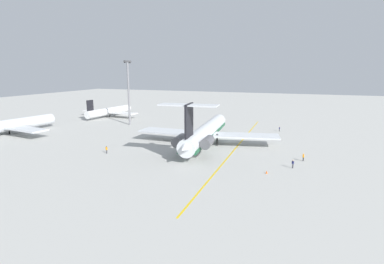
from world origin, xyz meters
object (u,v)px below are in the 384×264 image
object	(u,v)px
airliner_mid_left	(111,111)
ground_crew_portside	(303,156)
ground_crew_near_tail	(279,128)
ground_crew_near_nose	(107,149)
main_jetliner	(205,132)
light_mast	(129,90)
airliner_far_left	(11,125)
ground_crew_starboard	(293,163)
safety_cone_nose	(267,172)

from	to	relation	value
airliner_mid_left	ground_crew_portside	world-z (taller)	airliner_mid_left
ground_crew_near_tail	ground_crew_near_nose	bearing A→B (deg)	83.92
main_jetliner	light_mast	bearing A→B (deg)	55.92
ground_crew_near_nose	main_jetliner	bearing A→B (deg)	-68.01
airliner_mid_left	light_mast	size ratio (longest dim) A/B	1.18
airliner_far_left	ground_crew_near_tail	distance (m)	83.88
main_jetliner	airliner_mid_left	world-z (taller)	main_jetliner
main_jetliner	ground_crew_near_nose	bearing A→B (deg)	124.97
airliner_far_left	ground_crew_near_nose	size ratio (longest dim) A/B	17.78
airliner_mid_left	main_jetliner	bearing A→B (deg)	-116.49
airliner_far_left	ground_crew_portside	xyz separation A→B (m)	(1.38, -84.82, -1.65)
ground_crew_near_tail	ground_crew_starboard	size ratio (longest dim) A/B	0.93
main_jetliner	airliner_far_left	distance (m)	60.83
airliner_far_left	ground_crew_starboard	distance (m)	83.09
ground_crew_starboard	airliner_mid_left	bearing A→B (deg)	-116.48
light_mast	ground_crew_near_tail	bearing A→B (deg)	-82.91
safety_cone_nose	light_mast	world-z (taller)	light_mast
light_mast	ground_crew_starboard	bearing A→B (deg)	-118.58
ground_crew_starboard	ground_crew_near_tail	bearing A→B (deg)	-166.65
main_jetliner	ground_crew_near_nose	size ratio (longest dim) A/B	24.31
main_jetliner	airliner_far_left	world-z (taller)	main_jetliner
safety_cone_nose	ground_crew_near_nose	bearing A→B (deg)	88.36
airliner_mid_left	safety_cone_nose	distance (m)	87.36
airliner_far_left	airliner_mid_left	xyz separation A→B (m)	(40.80, -7.19, -0.42)
ground_crew_near_tail	ground_crew_portside	bearing A→B (deg)	138.28
airliner_far_left	safety_cone_nose	world-z (taller)	airliner_far_left
airliner_far_left	ground_crew_starboard	bearing A→B (deg)	-85.44
main_jetliner	ground_crew_starboard	xyz separation A→B (m)	(-12.21, -22.60, -2.29)
ground_crew_portside	safety_cone_nose	xyz separation A→B (m)	(-11.02, 6.34, -0.84)
ground_crew_portside	light_mast	size ratio (longest dim) A/B	0.08
ground_crew_portside	main_jetliner	bearing A→B (deg)	31.45
airliner_far_left	ground_crew_starboard	size ratio (longest dim) A/B	17.66
ground_crew_near_nose	ground_crew_starboard	size ratio (longest dim) A/B	0.99
airliner_far_left	ground_crew_starboard	world-z (taller)	airliner_far_left
ground_crew_near_tail	safety_cone_nose	bearing A→B (deg)	126.45
airliner_far_left	ground_crew_near_nose	world-z (taller)	airliner_far_left
airliner_far_left	safety_cone_nose	size ratio (longest dim) A/B	57.20
ground_crew_near_nose	airliner_mid_left	bearing A→B (deg)	16.26
ground_crew_near_nose	ground_crew_portside	xyz separation A→B (m)	(9.96, -43.56, -0.00)
main_jetliner	ground_crew_near_nose	world-z (taller)	main_jetliner
airliner_mid_left	light_mast	xyz separation A→B (m)	(-14.04, -18.23, 10.15)
safety_cone_nose	main_jetliner	bearing A→B (deg)	46.39
ground_crew_portside	airliner_mid_left	bearing A→B (deg)	18.85
ground_crew_starboard	airliner_far_left	bearing A→B (deg)	-88.72
ground_crew_portside	airliner_far_left	bearing A→B (deg)	46.71
ground_crew_starboard	light_mast	size ratio (longest dim) A/B	0.08
main_jetliner	ground_crew_portside	xyz separation A→B (m)	(-6.25, -24.48, -2.30)
airliner_mid_left	light_mast	bearing A→B (deg)	-122.13
airliner_far_left	ground_crew_near_tail	bearing A→B (deg)	-58.98
airliner_far_left	light_mast	world-z (taller)	light_mast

